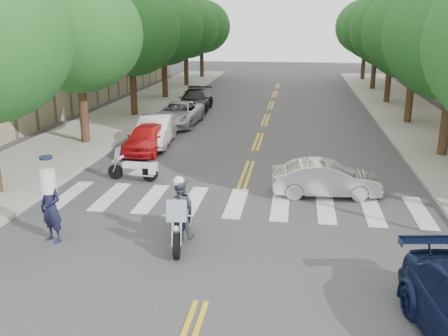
% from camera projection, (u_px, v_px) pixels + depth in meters
% --- Properties ---
extents(ground, '(140.00, 140.00, 0.00)m').
position_uv_depth(ground, '(201.00, 302.00, 11.42)').
color(ground, '#38383A').
rests_on(ground, ground).
extents(sidewalk_left, '(5.00, 60.00, 0.15)m').
position_uv_depth(sidewalk_left, '(125.00, 115.00, 33.60)').
color(sidewalk_left, '#9E9991').
rests_on(sidewalk_left, ground).
extents(sidewalk_right, '(5.00, 60.00, 0.15)m').
position_uv_depth(sidewalk_right, '(419.00, 123.00, 30.93)').
color(sidewalk_right, '#9E9991').
rests_on(sidewalk_right, ground).
extents(tree_l_1, '(6.40, 6.40, 8.45)m').
position_uv_depth(tree_l_1, '(77.00, 34.00, 24.36)').
color(tree_l_1, '#382316').
rests_on(tree_l_1, ground).
extents(tree_l_2, '(6.40, 6.40, 8.45)m').
position_uv_depth(tree_l_2, '(130.00, 31.00, 31.95)').
color(tree_l_2, '#382316').
rests_on(tree_l_2, ground).
extents(tree_l_3, '(6.40, 6.40, 8.45)m').
position_uv_depth(tree_l_3, '(163.00, 29.00, 39.54)').
color(tree_l_3, '#382316').
rests_on(tree_l_3, ground).
extents(tree_l_4, '(6.40, 6.40, 8.45)m').
position_uv_depth(tree_l_4, '(185.00, 28.00, 47.13)').
color(tree_l_4, '#382316').
rests_on(tree_l_4, ground).
extents(tree_l_5, '(6.40, 6.40, 8.45)m').
position_uv_depth(tree_l_5, '(201.00, 27.00, 54.72)').
color(tree_l_5, '#382316').
rests_on(tree_l_5, ground).
extents(tree_r_2, '(6.40, 6.40, 8.45)m').
position_uv_depth(tree_r_2, '(417.00, 32.00, 29.48)').
color(tree_r_2, '#382316').
rests_on(tree_r_2, ground).
extents(tree_r_3, '(6.40, 6.40, 8.45)m').
position_uv_depth(tree_r_3, '(393.00, 29.00, 37.07)').
color(tree_r_3, '#382316').
rests_on(tree_r_3, ground).
extents(tree_r_4, '(6.40, 6.40, 8.45)m').
position_uv_depth(tree_r_4, '(377.00, 28.00, 44.66)').
color(tree_r_4, '#382316').
rests_on(tree_r_4, ground).
extents(tree_r_5, '(6.40, 6.40, 8.45)m').
position_uv_depth(tree_r_5, '(366.00, 27.00, 52.24)').
color(tree_r_5, '#382316').
rests_on(tree_r_5, ground).
extents(motorcycle_police, '(0.92, 2.50, 2.04)m').
position_uv_depth(motorcycle_police, '(180.00, 213.00, 14.21)').
color(motorcycle_police, black).
rests_on(motorcycle_police, ground).
extents(motorcycle_parked, '(2.09, 0.52, 1.35)m').
position_uv_depth(motorcycle_parked, '(137.00, 169.00, 19.94)').
color(motorcycle_parked, black).
rests_on(motorcycle_parked, ground).
extents(officer_standing, '(0.89, 0.75, 2.07)m').
position_uv_depth(officer_standing, '(51.00, 208.00, 14.29)').
color(officer_standing, black).
rests_on(officer_standing, ground).
extents(convertible, '(4.01, 1.69, 1.29)m').
position_uv_depth(convertible, '(326.00, 179.00, 18.18)').
color(convertible, silver).
rests_on(convertible, ground).
extents(parked_car_a, '(1.64, 4.06, 1.38)m').
position_uv_depth(parked_car_a, '(147.00, 138.00, 24.29)').
color(parked_car_a, red).
rests_on(parked_car_a, ground).
extents(parked_car_b, '(1.95, 4.61, 1.48)m').
position_uv_depth(parked_car_b, '(155.00, 131.00, 25.70)').
color(parked_car_b, white).
rests_on(parked_car_b, ground).
extents(parked_car_c, '(2.53, 5.19, 1.42)m').
position_uv_depth(parked_car_c, '(178.00, 114.00, 30.52)').
color(parked_car_c, '#B9BBC2').
rests_on(parked_car_c, ground).
extents(parked_car_d, '(2.32, 5.24, 1.50)m').
position_uv_depth(parked_car_d, '(195.00, 100.00, 35.36)').
color(parked_car_d, black).
rests_on(parked_car_d, ground).
extents(parked_car_e, '(1.68, 3.66, 1.22)m').
position_uv_depth(parked_car_e, '(194.00, 93.00, 40.12)').
color(parked_car_e, '#95959A').
rests_on(parked_car_e, ground).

